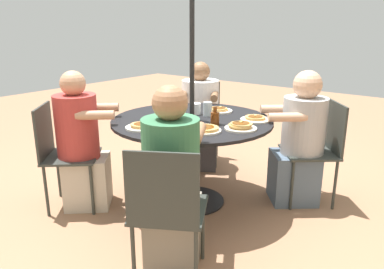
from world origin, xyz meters
TOP-DOWN VIEW (x-y plane):
  - ground_plane at (0.00, 0.00)m, footprint 12.00×12.00m
  - patio_table at (0.00, 0.00)m, footprint 1.29×1.29m
  - umbrella_pole at (0.00, 0.00)m, footprint 0.04×0.04m
  - patio_chair_north at (0.91, 0.53)m, footprint 0.56×0.56m
  - diner_north at (0.77, 0.45)m, footprint 0.57×0.52m
  - patio_chair_east at (-0.68, 0.81)m, footprint 0.58×0.58m
  - diner_east at (-0.57, 0.68)m, footprint 0.56×0.58m
  - patio_chair_south at (-0.89, -0.57)m, footprint 0.57×0.57m
  - diner_south at (-0.75, -0.48)m, footprint 0.59×0.56m
  - patio_chair_west at (0.71, -0.79)m, footprint 0.58×0.58m
  - diner_west at (0.59, -0.66)m, footprint 0.54×0.55m
  - pancake_plate_a at (-0.35, 0.02)m, footprint 0.24×0.24m
  - pancake_plate_b at (0.44, -0.12)m, footprint 0.24×0.24m
  - pancake_plate_c at (-0.27, 0.42)m, footprint 0.24×0.24m
  - pancake_plate_d at (0.22, 0.29)m, footprint 0.24×0.24m
  - pancake_plate_e at (0.02, 0.46)m, footprint 0.24×0.24m
  - syrup_bottle at (0.03, 0.24)m, footprint 0.09×0.07m
  - coffee_cup at (-0.15, -0.08)m, footprint 0.09×0.09m
  - drinking_glass_a at (0.06, -0.08)m, footprint 0.08×0.08m
  - drinking_glass_b at (-0.17, 0.03)m, footprint 0.07×0.07m

SIDE VIEW (x-z plane):
  - ground_plane at x=0.00m, z-range 0.00..0.00m
  - diner_south at x=-0.75m, z-range -0.06..1.03m
  - patio_chair_north at x=0.91m, z-range 0.06..0.92m
  - patio_chair_east at x=-0.68m, z-range 0.06..0.92m
  - patio_chair_south at x=-0.89m, z-range 0.06..0.92m
  - patio_chair_west at x=0.71m, z-range 0.06..0.92m
  - diner_east at x=-0.57m, z-range -0.05..1.06m
  - diner_west at x=0.59m, z-range -0.05..1.07m
  - diner_north at x=0.77m, z-range -0.05..1.10m
  - patio_table at x=0.00m, z-range 0.24..0.96m
  - pancake_plate_c at x=-0.27m, z-range 0.72..0.76m
  - pancake_plate_a at x=-0.35m, z-range 0.72..0.76m
  - pancake_plate_b at x=0.44m, z-range 0.72..0.76m
  - pancake_plate_d at x=0.22m, z-range 0.72..0.76m
  - pancake_plate_e at x=0.02m, z-range 0.72..0.77m
  - coffee_cup at x=-0.15m, z-range 0.72..0.82m
  - syrup_bottle at x=0.03m, z-range 0.71..0.85m
  - drinking_glass_a at x=0.06m, z-range 0.72..0.83m
  - drinking_glass_b at x=-0.17m, z-range 0.72..0.84m
  - umbrella_pole at x=0.00m, z-range 0.00..2.28m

